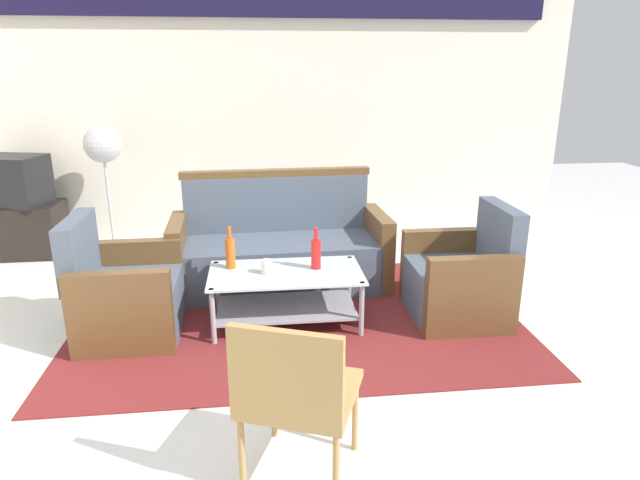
# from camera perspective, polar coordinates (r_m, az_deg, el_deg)

# --- Properties ---
(ground_plane) EXTENTS (14.00, 14.00, 0.00)m
(ground_plane) POSITION_cam_1_polar(r_m,az_deg,el_deg) (3.52, -2.72, -13.56)
(ground_plane) COLOR white
(wall_back) EXTENTS (6.52, 0.19, 2.80)m
(wall_back) POSITION_cam_1_polar(r_m,az_deg,el_deg) (6.07, -5.03, 14.34)
(wall_back) COLOR silver
(wall_back) RESTS_ON ground
(rug) EXTENTS (3.26, 2.15, 0.01)m
(rug) POSITION_cam_1_polar(r_m,az_deg,el_deg) (4.18, -2.28, -8.11)
(rug) COLOR maroon
(rug) RESTS_ON ground
(couch) EXTENTS (1.83, 0.81, 0.96)m
(couch) POSITION_cam_1_polar(r_m,az_deg,el_deg) (4.68, -4.17, -1.13)
(couch) COLOR #4C5666
(couch) RESTS_ON rug
(armchair_left) EXTENTS (0.71, 0.77, 0.85)m
(armchair_left) POSITION_cam_1_polar(r_m,az_deg,el_deg) (4.08, -19.63, -5.52)
(armchair_left) COLOR #4C5666
(armchair_left) RESTS_ON rug
(armchair_right) EXTENTS (0.70, 0.76, 0.85)m
(armchair_right) POSITION_cam_1_polar(r_m,az_deg,el_deg) (4.24, 14.44, -4.11)
(armchair_right) COLOR #4C5666
(armchair_right) RESTS_ON rug
(coffee_table) EXTENTS (1.10, 0.60, 0.40)m
(coffee_table) POSITION_cam_1_polar(r_m,az_deg,el_deg) (4.00, -3.56, -5.19)
(coffee_table) COLOR silver
(coffee_table) RESTS_ON rug
(bottle_red) EXTENTS (0.07, 0.07, 0.31)m
(bottle_red) POSITION_cam_1_polar(r_m,az_deg,el_deg) (3.97, -0.42, -1.38)
(bottle_red) COLOR red
(bottle_red) RESTS_ON coffee_table
(bottle_orange) EXTENTS (0.07, 0.07, 0.32)m
(bottle_orange) POSITION_cam_1_polar(r_m,az_deg,el_deg) (4.03, -9.33, -1.28)
(bottle_orange) COLOR #D85919
(bottle_orange) RESTS_ON coffee_table
(cup) EXTENTS (0.08, 0.08, 0.10)m
(cup) POSITION_cam_1_polar(r_m,az_deg,el_deg) (3.91, -5.57, -2.78)
(cup) COLOR silver
(cup) RESTS_ON coffee_table
(tv_stand) EXTENTS (0.80, 0.50, 0.52)m
(tv_stand) POSITION_cam_1_polar(r_m,az_deg,el_deg) (6.23, -28.75, 0.95)
(tv_stand) COLOR black
(tv_stand) RESTS_ON ground
(television) EXTENTS (0.69, 0.58, 0.48)m
(television) POSITION_cam_1_polar(r_m,az_deg,el_deg) (6.13, -29.42, 5.43)
(television) COLOR black
(television) RESTS_ON tv_stand
(pedestal_fan) EXTENTS (0.36, 0.36, 1.27)m
(pedestal_fan) POSITION_cam_1_polar(r_m,az_deg,el_deg) (5.85, -21.64, 8.51)
(pedestal_fan) COLOR #2D2D33
(pedestal_fan) RESTS_ON ground
(wicker_chair) EXTENTS (0.62, 0.62, 0.84)m
(wicker_chair) POSITION_cam_1_polar(r_m,az_deg,el_deg) (2.44, -2.61, -15.34)
(wicker_chair) COLOR #AD844C
(wicker_chair) RESTS_ON ground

